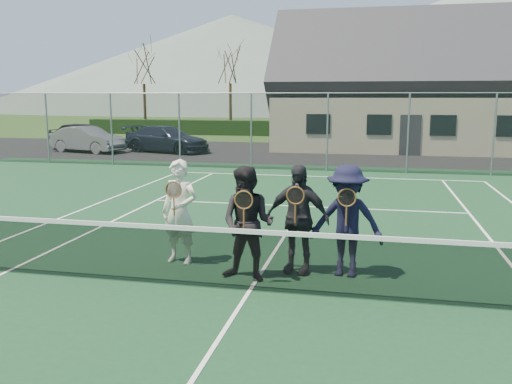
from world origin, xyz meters
TOP-DOWN VIEW (x-y plane):
  - ground at (0.00, 20.00)m, footprint 220.00×220.00m
  - court_surface at (0.00, 0.00)m, footprint 30.00×30.00m
  - tarmac_carpark at (-4.00, 20.00)m, footprint 40.00×12.00m
  - hedge_row at (0.00, 32.00)m, footprint 40.00×1.20m
  - hill_west at (-25.00, 95.00)m, footprint 110.00×110.00m
  - hill_centre at (20.00, 95.00)m, footprint 120.00×120.00m
  - car_a at (-13.44, 18.95)m, footprint 4.82×3.44m
  - car_b at (-12.76, 18.16)m, footprint 4.28×2.36m
  - car_c at (-8.73, 19.02)m, footprint 5.06×3.16m
  - court_markings at (0.00, 0.00)m, footprint 11.03×23.83m
  - tennis_net at (0.00, 0.00)m, footprint 11.68×0.08m
  - perimeter_fence at (0.00, 13.50)m, footprint 30.07×0.07m
  - clubhouse at (4.00, 24.00)m, footprint 15.60×8.20m
  - tree_a at (-16.00, 33.00)m, footprint 3.20×3.20m
  - tree_b at (-9.00, 33.00)m, footprint 3.20×3.20m
  - tree_c at (2.00, 33.00)m, footprint 3.20×3.20m
  - player_a at (-1.50, 1.14)m, footprint 0.72×0.55m
  - player_b at (-0.14, 0.51)m, footprint 0.97×0.81m
  - player_c at (0.56, 1.04)m, footprint 1.11×0.59m
  - player_d at (1.36, 1.03)m, footprint 1.25×0.83m

SIDE VIEW (x-z plane):
  - ground at x=0.00m, z-range 0.00..0.00m
  - tarmac_carpark at x=-4.00m, z-range 0.00..0.01m
  - court_surface at x=0.00m, z-range 0.00..0.02m
  - court_markings at x=0.00m, z-range 0.02..0.03m
  - tennis_net at x=0.00m, z-range -0.01..1.09m
  - hedge_row at x=0.00m, z-range 0.00..1.10m
  - car_b at x=-12.76m, z-range 0.00..1.34m
  - car_c at x=-8.73m, z-range 0.00..1.37m
  - car_a at x=-13.44m, z-range 0.00..1.53m
  - player_d at x=1.36m, z-range 0.02..1.82m
  - player_b at x=-0.14m, z-range 0.02..1.82m
  - player_c at x=0.56m, z-range 0.02..1.82m
  - player_a at x=-1.50m, z-range 0.02..1.82m
  - perimeter_fence at x=0.00m, z-range 0.01..3.03m
  - clubhouse at x=4.00m, z-range 0.14..7.84m
  - tree_a at x=-16.00m, z-range 1.91..9.68m
  - tree_b at x=-9.00m, z-range 1.91..9.68m
  - tree_c at x=2.00m, z-range 1.91..9.68m
  - hill_west at x=-25.00m, z-range 0.00..18.00m
  - hill_centre at x=20.00m, z-range 0.00..22.00m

